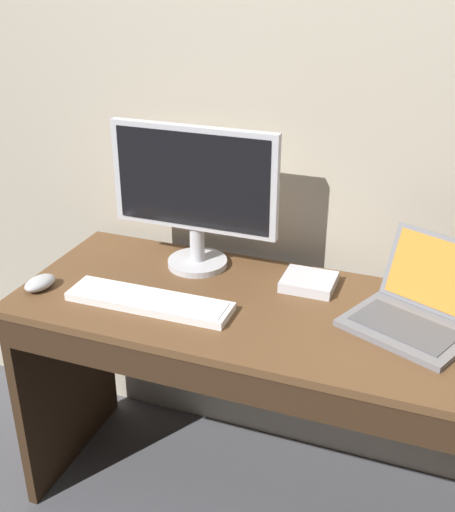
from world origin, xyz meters
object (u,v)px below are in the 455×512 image
at_px(laptop_space_gray, 415,314).
at_px(wired_keyboard, 149,301).
at_px(computer_mouse, 40,283).
at_px(external_drive_box, 309,282).
at_px(external_monitor, 194,192).

xyz_separation_m(laptop_space_gray, wired_keyboard, (-0.72, -0.15, -0.03)).
height_order(laptop_space_gray, computer_mouse, laptop_space_gray).
relative_size(wired_keyboard, external_drive_box, 3.12).
distance_m(computer_mouse, external_drive_box, 0.81).
distance_m(wired_keyboard, external_drive_box, 0.48).
bearing_deg(wired_keyboard, external_monitor, 83.88).
height_order(laptop_space_gray, wired_keyboard, laptop_space_gray).
relative_size(wired_keyboard, computer_mouse, 4.56).
bearing_deg(external_drive_box, wired_keyboard, -146.11).
distance_m(external_monitor, external_drive_box, 0.44).
bearing_deg(external_monitor, wired_keyboard, -96.12).
distance_m(laptop_space_gray, external_drive_box, 0.34).
bearing_deg(external_drive_box, external_monitor, 179.68).
bearing_deg(laptop_space_gray, external_drive_box, 159.72).
bearing_deg(wired_keyboard, laptop_space_gray, 11.81).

